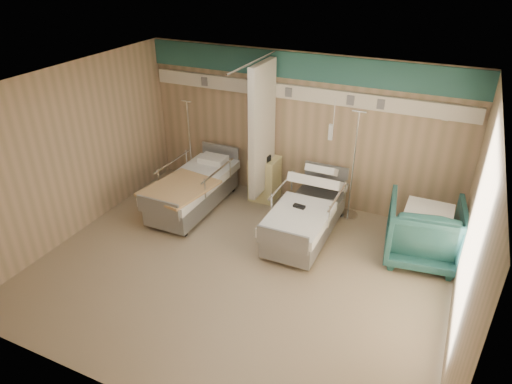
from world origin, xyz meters
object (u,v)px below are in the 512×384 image
(bed_left, at_px, (193,193))
(bedside_cabinet, at_px, (265,179))
(iv_stand_right, at_px, (350,196))
(bed_right, at_px, (306,219))
(iv_stand_left, at_px, (192,170))
(visitor_armchair, at_px, (424,231))

(bed_left, distance_m, bedside_cabinet, 1.39)
(bed_left, bearing_deg, iv_stand_right, 19.29)
(bed_right, xyz_separation_m, bedside_cabinet, (-1.15, 0.90, 0.11))
(bed_left, relative_size, iv_stand_right, 1.08)
(bed_left, height_order, iv_stand_left, iv_stand_left)
(bed_left, relative_size, iv_stand_left, 1.19)
(bed_right, relative_size, iv_stand_left, 1.19)
(bed_right, relative_size, bed_left, 1.00)
(bedside_cabinet, relative_size, iv_stand_right, 0.43)
(bed_right, height_order, iv_stand_right, iv_stand_right)
(bed_right, distance_m, bed_left, 2.20)
(visitor_armchair, bearing_deg, bedside_cabinet, -21.83)
(bed_left, bearing_deg, bedside_cabinet, 40.60)
(visitor_armchair, distance_m, iv_stand_right, 1.57)
(bed_left, relative_size, bedside_cabinet, 2.54)
(bed_left, bearing_deg, bed_right, 0.00)
(visitor_armchair, relative_size, iv_stand_right, 0.56)
(bed_right, relative_size, bedside_cabinet, 2.54)
(bed_left, distance_m, iv_stand_left, 0.87)
(bed_right, bearing_deg, iv_stand_left, 164.91)
(iv_stand_left, bearing_deg, visitor_armchair, -7.19)
(bedside_cabinet, distance_m, iv_stand_left, 1.54)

